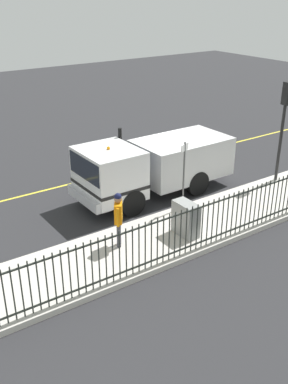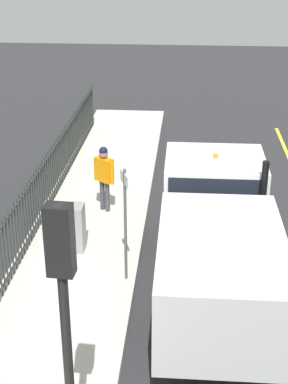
{
  "view_description": "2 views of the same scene",
  "coord_description": "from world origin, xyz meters",
  "px_view_note": "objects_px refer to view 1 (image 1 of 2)",
  "views": [
    {
      "loc": [
        12.97,
        -10.5,
        7.32
      ],
      "look_at": [
        1.93,
        -2.86,
        1.19
      ],
      "focal_mm": 42.26,
      "sensor_mm": 36.0,
      "label": 1
    },
    {
      "loc": [
        0.82,
        8.83,
        6.7
      ],
      "look_at": [
        1.78,
        -3.29,
        1.23
      ],
      "focal_mm": 53.59,
      "sensor_mm": 36.0,
      "label": 2
    }
  ],
  "objects_px": {
    "utility_cabinet": "(186,219)",
    "street_sign": "(184,168)",
    "worker_standing": "(118,214)",
    "traffic_light_near": "(284,112)",
    "traffic_cone": "(136,170)",
    "work_truck": "(148,164)"
  },
  "relations": [
    {
      "from": "work_truck",
      "to": "traffic_cone",
      "type": "height_order",
      "value": "work_truck"
    },
    {
      "from": "utility_cabinet",
      "to": "street_sign",
      "type": "relative_size",
      "value": 0.45
    },
    {
      "from": "traffic_cone",
      "to": "work_truck",
      "type": "bearing_deg",
      "value": -20.09
    },
    {
      "from": "traffic_light_near",
      "to": "utility_cabinet",
      "type": "bearing_deg",
      "value": 106.96
    },
    {
      "from": "traffic_cone",
      "to": "utility_cabinet",
      "type": "bearing_deg",
      "value": -17.16
    },
    {
      "from": "traffic_light_near",
      "to": "traffic_cone",
      "type": "xyz_separation_m",
      "value": [
        -3.79,
        -4.24,
        -2.64
      ]
    },
    {
      "from": "traffic_light_near",
      "to": "street_sign",
      "type": "xyz_separation_m",
      "value": [
        -0.17,
        -4.7,
        -1.26
      ]
    },
    {
      "from": "work_truck",
      "to": "street_sign",
      "type": "xyz_separation_m",
      "value": [
        1.82,
        0.19,
        0.42
      ]
    },
    {
      "from": "worker_standing",
      "to": "traffic_light_near",
      "type": "bearing_deg",
      "value": -50.34
    },
    {
      "from": "traffic_light_near",
      "to": "traffic_cone",
      "type": "distance_m",
      "value": 6.27
    },
    {
      "from": "traffic_light_near",
      "to": "utility_cabinet",
      "type": "xyz_separation_m",
      "value": [
        1.33,
        -5.82,
        -2.24
      ]
    },
    {
      "from": "traffic_light_near",
      "to": "traffic_cone",
      "type": "bearing_deg",
      "value": 52.26
    },
    {
      "from": "worker_standing",
      "to": "utility_cabinet",
      "type": "distance_m",
      "value": 2.22
    },
    {
      "from": "street_sign",
      "to": "work_truck",
      "type": "bearing_deg",
      "value": -174.05
    },
    {
      "from": "worker_standing",
      "to": "utility_cabinet",
      "type": "height_order",
      "value": "worker_standing"
    },
    {
      "from": "traffic_light_near",
      "to": "work_truck",
      "type": "bearing_deg",
      "value": 71.87
    },
    {
      "from": "work_truck",
      "to": "street_sign",
      "type": "height_order",
      "value": "street_sign"
    },
    {
      "from": "traffic_light_near",
      "to": "traffic_cone",
      "type": "relative_size",
      "value": 6.03
    },
    {
      "from": "worker_standing",
      "to": "traffic_cone",
      "type": "height_order",
      "value": "worker_standing"
    },
    {
      "from": "utility_cabinet",
      "to": "traffic_cone",
      "type": "distance_m",
      "value": 5.38
    },
    {
      "from": "work_truck",
      "to": "street_sign",
      "type": "bearing_deg",
      "value": -174.4
    },
    {
      "from": "utility_cabinet",
      "to": "worker_standing",
      "type": "bearing_deg",
      "value": -106.41
    }
  ]
}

